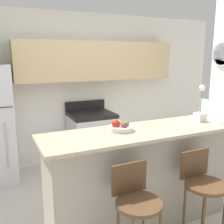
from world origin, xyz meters
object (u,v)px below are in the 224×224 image
(bar_stool_right, at_px, (203,185))
(fruit_bowl, at_px, (120,127))
(bar_stool_left, at_px, (136,203))
(orchid_vase, at_px, (200,111))
(stove_range, at_px, (92,139))

(bar_stool_right, distance_m, fruit_bowl, 0.98)
(bar_stool_right, bearing_deg, bar_stool_left, 180.00)
(bar_stool_left, distance_m, orchid_vase, 1.46)
(stove_range, xyz_separation_m, fruit_bowl, (-0.30, -1.65, 0.66))
(stove_range, xyz_separation_m, orchid_vase, (0.75, -1.69, 0.74))
(bar_stool_left, relative_size, fruit_bowl, 3.69)
(stove_range, xyz_separation_m, bar_stool_left, (-0.46, -2.27, 0.17))
(stove_range, bearing_deg, orchid_vase, -66.15)
(orchid_vase, xyz_separation_m, fruit_bowl, (-1.04, 0.04, -0.08))
(orchid_vase, relative_size, fruit_bowl, 1.71)
(stove_range, distance_m, bar_stool_left, 2.32)
(stove_range, relative_size, fruit_bowl, 4.20)
(bar_stool_left, distance_m, fruit_bowl, 0.81)
(bar_stool_right, distance_m, orchid_vase, 0.94)
(orchid_vase, height_order, fruit_bowl, orchid_vase)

